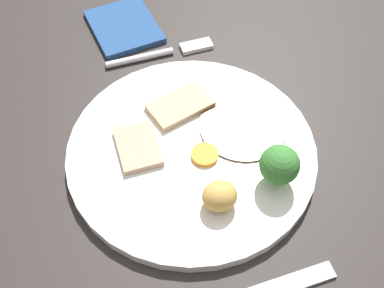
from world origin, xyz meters
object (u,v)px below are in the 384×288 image
Objects in this scene: roast_potato_left at (221,195)px; fork at (163,53)px; meat_slice_main at (138,147)px; meat_slice_under at (180,106)px; broccoli_floret at (279,165)px; dinner_plate at (192,153)px; carrot_coin_front at (205,155)px; folded_napkin at (124,26)px.

fork is at bearing 174.37° from roast_potato_left.
meat_slice_main is 0.85× the size of meat_slice_under.
broccoli_floret is at bearing 53.15° from meat_slice_main.
broccoli_floret is (-0.42, 6.78, 1.30)cm from roast_potato_left.
meat_slice_main is (-2.33, -5.76, 1.10)cm from dinner_plate.
roast_potato_left is at bearing -7.18° from carrot_coin_front.
roast_potato_left reaches higher than meat_slice_main.
meat_slice_under reaches higher than carrot_coin_front.
roast_potato_left reaches higher than carrot_coin_front.
meat_slice_under reaches higher than fork.
roast_potato_left is (9.97, 5.96, 1.17)cm from meat_slice_main.
roast_potato_left is at bearing -92.28° from fork.
dinner_plate is at bearing -178.52° from roast_potato_left.
carrot_coin_front is (1.45, 0.98, 0.97)cm from dinner_plate.
meat_slice_under is at bearing -179.87° from carrot_coin_front.
roast_potato_left is at bearing 30.88° from meat_slice_main.
dinner_plate reaches higher than folded_napkin.
meat_slice_under is 2.40× the size of carrot_coin_front.
folded_napkin is at bearing -166.42° from broccoli_floret.
fork is (-15.28, 8.45, -1.41)cm from meat_slice_main.
carrot_coin_front is 0.61× the size of broccoli_floret.
meat_slice_under is 14.13cm from roast_potato_left.
broccoli_floret is at bearing 46.09° from carrot_coin_front.
dinner_plate is at bearing -135.99° from broccoli_floret.
broccoli_floret reaches higher than fork.
folded_napkin is (-25.09, -0.83, -0.30)cm from dinner_plate.
broccoli_floret is (13.65, 6.02, 2.47)cm from meat_slice_under.
meat_slice_under reaches higher than folded_napkin.
folded_napkin is at bearing -174.54° from meat_slice_under.
roast_potato_left is at bearing 1.48° from dinner_plate.
meat_slice_main is 16.12cm from broccoli_floret.
dinner_plate is 7.67× the size of roast_potato_left.
dinner_plate reaches higher than fork.
fork is at bearing 25.12° from folded_napkin.
dinner_plate is at bearing -95.32° from fork.
roast_potato_left reaches higher than dinner_plate.
broccoli_floret reaches higher than meat_slice_under.
meat_slice_main and meat_slice_under have the same top height.
meat_slice_main is 1.24× the size of broccoli_floret.
broccoli_floret is 25.50cm from fork.
fork is (-24.83, -4.29, -3.89)cm from broccoli_floret.
meat_slice_under is at bearing 121.34° from meat_slice_main.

